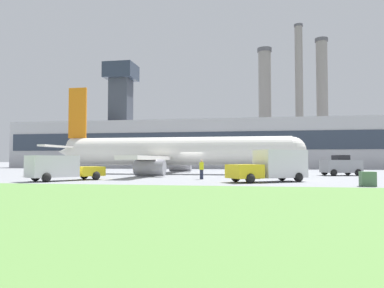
{
  "coord_description": "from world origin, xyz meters",
  "views": [
    {
      "loc": [
        7.24,
        -40.62,
        1.63
      ],
      "look_at": [
        -0.25,
        1.45,
        3.45
      ],
      "focal_mm": 35.0,
      "sensor_mm": 36.0,
      "label": 1
    }
  ],
  "objects_px": {
    "ground_crew_person": "(202,169)",
    "pushback_tug": "(341,166)",
    "baggage_truck": "(61,168)",
    "fuel_truck": "(272,166)",
    "airplane": "(172,152)"
  },
  "relations": [
    {
      "from": "ground_crew_person",
      "to": "pushback_tug",
      "type": "bearing_deg",
      "value": 37.12
    },
    {
      "from": "baggage_truck",
      "to": "fuel_truck",
      "type": "relative_size",
      "value": 0.98
    },
    {
      "from": "airplane",
      "to": "ground_crew_person",
      "type": "distance_m",
      "value": 12.15
    },
    {
      "from": "pushback_tug",
      "to": "fuel_truck",
      "type": "height_order",
      "value": "fuel_truck"
    },
    {
      "from": "baggage_truck",
      "to": "ground_crew_person",
      "type": "relative_size",
      "value": 3.61
    },
    {
      "from": "pushback_tug",
      "to": "ground_crew_person",
      "type": "xyz_separation_m",
      "value": [
        -13.18,
        -9.97,
        -0.13
      ]
    },
    {
      "from": "airplane",
      "to": "baggage_truck",
      "type": "relative_size",
      "value": 4.9
    },
    {
      "from": "airplane",
      "to": "fuel_truck",
      "type": "bearing_deg",
      "value": -51.49
    },
    {
      "from": "airplane",
      "to": "fuel_truck",
      "type": "relative_size",
      "value": 4.79
    },
    {
      "from": "fuel_truck",
      "to": "ground_crew_person",
      "type": "relative_size",
      "value": 3.69
    },
    {
      "from": "pushback_tug",
      "to": "fuel_truck",
      "type": "relative_size",
      "value": 0.68
    },
    {
      "from": "fuel_truck",
      "to": "ground_crew_person",
      "type": "height_order",
      "value": "fuel_truck"
    },
    {
      "from": "pushback_tug",
      "to": "ground_crew_person",
      "type": "distance_m",
      "value": 16.53
    },
    {
      "from": "baggage_truck",
      "to": "ground_crew_person",
      "type": "xyz_separation_m",
      "value": [
        10.43,
        4.25,
        -0.14
      ]
    },
    {
      "from": "airplane",
      "to": "baggage_truck",
      "type": "distance_m",
      "value": 16.16
    }
  ]
}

